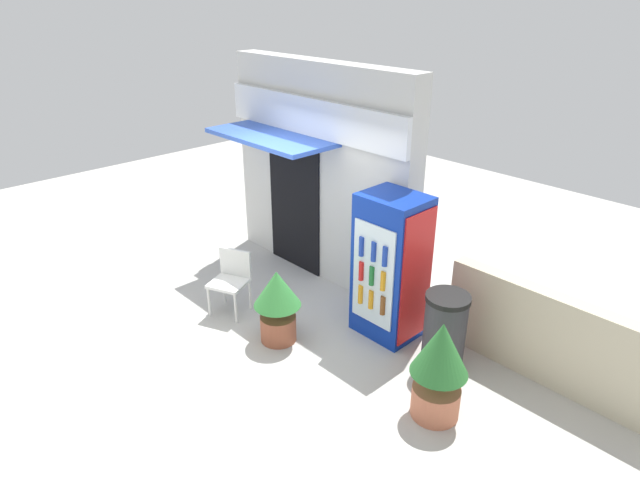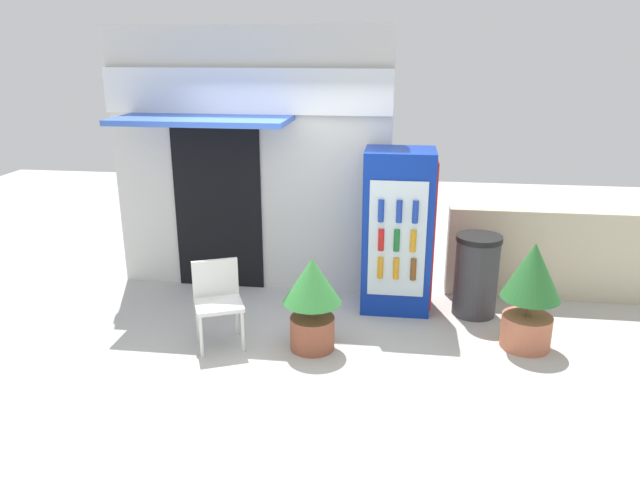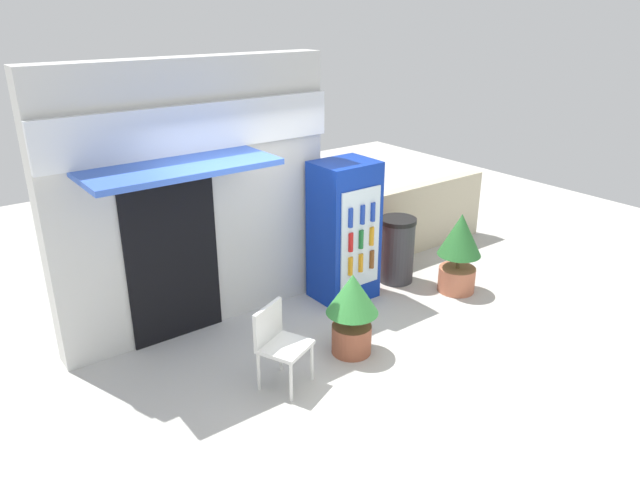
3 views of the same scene
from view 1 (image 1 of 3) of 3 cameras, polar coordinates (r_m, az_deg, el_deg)
name	(u,v)px [view 1 (image 1 of 3)]	position (r m, az deg, el deg)	size (l,w,h in m)	color
ground	(259,327)	(7.20, -6.36, -8.98)	(16.00, 16.00, 0.00)	beige
storefront_building	(319,171)	(7.89, -0.10, 7.16)	(3.33, 1.17, 3.10)	silver
drink_cooler	(391,267)	(6.68, 7.34, -2.80)	(0.78, 0.68, 1.82)	#0C2D9E
plastic_chair	(232,277)	(7.36, -9.15, -3.76)	(0.59, 0.58, 0.85)	silver
potted_plant_near_shop	(277,301)	(6.66, -4.44, -6.29)	(0.57, 0.57, 0.95)	#995138
potted_plant_curbside	(439,365)	(5.64, 12.26, -12.51)	(0.58, 0.58, 1.10)	#BC6B4C
trash_bin	(445,331)	(6.42, 12.78, -9.16)	(0.50, 0.50, 0.92)	#38383D
stone_boundary_wall	(560,343)	(6.47, 23.60, -9.79)	(2.65, 0.20, 1.07)	beige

